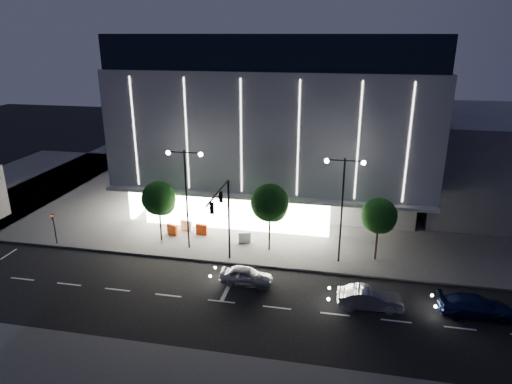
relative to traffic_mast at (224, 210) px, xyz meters
The scene contains 18 objects.
ground 6.12m from the traffic_mast, 106.66° to the right, with size 160.00×160.00×0.00m, color black.
sidewalk_museum 21.62m from the traffic_mast, 79.04° to the left, with size 70.00×40.00×0.15m, color #474747.
museum 19.54m from the traffic_mast, 84.04° to the left, with size 30.00×25.80×18.00m.
annex_building 32.43m from the traffic_mast, 39.57° to the left, with size 16.00×20.00×10.00m, color #4C4C51.
traffic_mast is the anchor object (origin of this frame).
street_lamp_west 4.89m from the traffic_mast, 146.35° to the left, with size 3.16×0.36×9.00m.
street_lamp_east 9.43m from the traffic_mast, 16.48° to the left, with size 3.16×0.36×9.00m.
ped_signal_far 16.35m from the traffic_mast, behind, with size 0.22×0.24×3.00m.
tree_left 7.95m from the traffic_mast, 152.16° to the left, with size 3.02×3.02×5.72m.
tree_mid 4.82m from the traffic_mast, 50.58° to the left, with size 3.25×3.25×6.15m.
tree_right 12.63m from the traffic_mast, 17.02° to the left, with size 2.91×2.91×5.51m.
car_lead 5.32m from the traffic_mast, 43.90° to the right, with size 1.62×4.02×1.37m, color #A4A6AC.
car_second 12.60m from the traffic_mast, 17.53° to the right, with size 1.55×4.46×1.47m, color #ABAEB3.
car_third 19.01m from the traffic_mast, ahead, with size 1.96×4.83×1.40m, color #141E4B.
barrier_a 9.27m from the traffic_mast, 142.27° to the left, with size 1.10×0.25×1.00m, color #FF470E.
barrier_b 9.36m from the traffic_mast, 131.60° to the left, with size 1.10×0.25×1.00m, color white.
barrier_c 8.04m from the traffic_mast, 124.01° to the left, with size 1.10×0.25×1.00m, color #E83B0C.
barrier_d 6.38m from the traffic_mast, 82.89° to the left, with size 1.10×0.25×1.00m, color white.
Camera 1 is at (9.92, -28.53, 18.05)m, focal length 32.00 mm.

